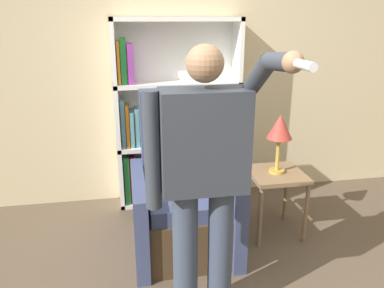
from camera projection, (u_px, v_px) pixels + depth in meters
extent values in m
cube|color=beige|center=(172.00, 63.00, 3.68)|extent=(8.00, 0.06, 2.80)
cube|color=white|center=(118.00, 118.00, 3.58)|extent=(0.04, 0.28, 1.83)
cube|color=white|center=(235.00, 113.00, 3.77)|extent=(0.04, 0.28, 1.83)
cube|color=white|center=(176.00, 112.00, 3.80)|extent=(1.21, 0.01, 1.83)
cube|color=white|center=(179.00, 197.00, 3.96)|extent=(1.21, 0.28, 0.04)
cube|color=white|center=(178.00, 145.00, 3.77)|extent=(1.21, 0.28, 0.04)
cube|color=white|center=(178.00, 84.00, 3.58)|extent=(1.21, 0.28, 0.04)
cube|color=white|center=(177.00, 19.00, 3.39)|extent=(1.21, 0.28, 0.04)
cube|color=#238438|center=(127.00, 178.00, 3.79)|extent=(0.05, 0.23, 0.50)
cube|color=red|center=(133.00, 179.00, 3.80)|extent=(0.05, 0.18, 0.46)
cube|color=#1E47B2|center=(139.00, 183.00, 3.83)|extent=(0.05, 0.19, 0.36)
cube|color=purple|center=(144.00, 175.00, 3.81)|extent=(0.03, 0.22, 0.53)
cube|color=#5B99A8|center=(123.00, 123.00, 3.60)|extent=(0.04, 0.16, 0.46)
cube|color=orange|center=(128.00, 126.00, 3.62)|extent=(0.03, 0.19, 0.41)
cube|color=#5B99A8|center=(132.00, 128.00, 3.63)|extent=(0.04, 0.20, 0.35)
cube|color=#5B99A8|center=(137.00, 127.00, 3.64)|extent=(0.04, 0.18, 0.37)
cube|color=orange|center=(119.00, 63.00, 3.42)|extent=(0.02, 0.18, 0.39)
cube|color=#238438|center=(123.00, 61.00, 3.42)|extent=(0.05, 0.16, 0.41)
cube|color=purple|center=(130.00, 64.00, 3.44)|extent=(0.05, 0.20, 0.36)
cube|color=#4C3823|center=(184.00, 225.00, 3.06)|extent=(0.61, 0.78, 0.42)
cube|color=#3D4770|center=(185.00, 198.00, 2.94)|extent=(0.57, 0.66, 0.12)
cube|color=#3D4770|center=(177.00, 150.00, 3.22)|extent=(0.61, 0.16, 1.06)
cube|color=#3D4770|center=(140.00, 216.00, 2.97)|extent=(0.10, 0.86, 0.66)
cube|color=#3D4770|center=(226.00, 209.00, 3.08)|extent=(0.10, 0.86, 0.66)
cylinder|color=#384256|center=(185.00, 257.00, 2.26)|extent=(0.15, 0.15, 0.89)
cylinder|color=#384256|center=(220.00, 254.00, 2.29)|extent=(0.15, 0.15, 0.89)
cube|color=#333842|center=(204.00, 141.00, 2.04)|extent=(0.48, 0.24, 0.57)
sphere|color=#997051|center=(205.00, 64.00, 1.91)|extent=(0.20, 0.20, 0.20)
cylinder|color=#333842|center=(152.00, 152.00, 2.01)|extent=(0.09, 0.09, 0.66)
cylinder|color=#333842|center=(259.00, 75.00, 1.86)|extent=(0.09, 0.28, 0.23)
cylinder|color=#333842|center=(280.00, 62.00, 1.60)|extent=(0.08, 0.27, 0.10)
sphere|color=#997051|center=(293.00, 62.00, 1.48)|extent=(0.09, 0.09, 0.09)
cylinder|color=white|center=(304.00, 65.00, 1.39)|extent=(0.04, 0.15, 0.04)
cube|color=#846647|center=(276.00, 174.00, 3.20)|extent=(0.46, 0.46, 0.04)
cylinder|color=#846647|center=(260.00, 217.00, 3.07)|extent=(0.04, 0.04, 0.54)
cylinder|color=#846647|center=(306.00, 213.00, 3.13)|extent=(0.04, 0.04, 0.54)
cylinder|color=#846647|center=(245.00, 196.00, 3.44)|extent=(0.04, 0.04, 0.54)
cylinder|color=#846647|center=(286.00, 193.00, 3.51)|extent=(0.04, 0.04, 0.54)
cylinder|color=gold|center=(277.00, 171.00, 3.19)|extent=(0.13, 0.13, 0.02)
cylinder|color=gold|center=(278.00, 154.00, 3.14)|extent=(0.03, 0.03, 0.28)
cone|color=#B2382D|center=(280.00, 126.00, 3.06)|extent=(0.21, 0.21, 0.20)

